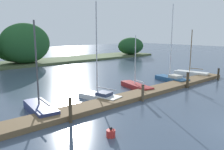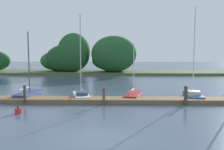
{
  "view_description": "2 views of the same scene",
  "coord_description": "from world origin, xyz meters",
  "px_view_note": "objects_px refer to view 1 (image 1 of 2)",
  "views": [
    {
      "loc": [
        -13.03,
        -3.21,
        5.3
      ],
      "look_at": [
        -1.12,
        10.51,
        1.87
      ],
      "focal_mm": 35.76,
      "sensor_mm": 36.0,
      "label": 1
    },
    {
      "loc": [
        1.02,
        -12.63,
        4.53
      ],
      "look_at": [
        0.42,
        12.09,
        2.02
      ],
      "focal_mm": 41.25,
      "sensor_mm": 36.0,
      "label": 2
    }
  ],
  "objects_px": {
    "sailboat_2": "(99,95)",
    "sailboat_4": "(171,78)",
    "mooring_piling_4": "(218,74)",
    "sailboat_1": "(40,107)",
    "mooring_piling_1": "(70,110)",
    "mooring_piling_2": "(143,93)",
    "channel_buoy_0": "(111,133)",
    "mooring_piling_3": "(188,80)",
    "sailboat_3": "(135,86)",
    "sailboat_5": "(190,73)"
  },
  "relations": [
    {
      "from": "sailboat_2",
      "to": "sailboat_4",
      "type": "relative_size",
      "value": 0.92
    },
    {
      "from": "mooring_piling_4",
      "to": "sailboat_1",
      "type": "bearing_deg",
      "value": 170.96
    },
    {
      "from": "mooring_piling_1",
      "to": "mooring_piling_2",
      "type": "relative_size",
      "value": 1.17
    },
    {
      "from": "sailboat_4",
      "to": "channel_buoy_0",
      "type": "height_order",
      "value": "sailboat_4"
    },
    {
      "from": "sailboat_1",
      "to": "sailboat_2",
      "type": "bearing_deg",
      "value": -86.62
    },
    {
      "from": "sailboat_2",
      "to": "channel_buoy_0",
      "type": "relative_size",
      "value": 14.25
    },
    {
      "from": "mooring_piling_1",
      "to": "sailboat_4",
      "type": "bearing_deg",
      "value": 11.41
    },
    {
      "from": "mooring_piling_1",
      "to": "mooring_piling_2",
      "type": "bearing_deg",
      "value": 0.14
    },
    {
      "from": "mooring_piling_3",
      "to": "mooring_piling_4",
      "type": "bearing_deg",
      "value": -2.63
    },
    {
      "from": "sailboat_1",
      "to": "sailboat_2",
      "type": "height_order",
      "value": "sailboat_2"
    },
    {
      "from": "sailboat_4",
      "to": "sailboat_1",
      "type": "bearing_deg",
      "value": 97.12
    },
    {
      "from": "sailboat_3",
      "to": "sailboat_4",
      "type": "xyz_separation_m",
      "value": [
        5.46,
        -0.29,
        0.1
      ]
    },
    {
      "from": "mooring_piling_1",
      "to": "sailboat_1",
      "type": "bearing_deg",
      "value": 102.52
    },
    {
      "from": "mooring_piling_4",
      "to": "mooring_piling_2",
      "type": "bearing_deg",
      "value": 178.95
    },
    {
      "from": "mooring_piling_4",
      "to": "sailboat_3",
      "type": "bearing_deg",
      "value": 161.23
    },
    {
      "from": "sailboat_2",
      "to": "mooring_piling_2",
      "type": "distance_m",
      "value": 3.55
    },
    {
      "from": "sailboat_4",
      "to": "mooring_piling_3",
      "type": "xyz_separation_m",
      "value": [
        -1.42,
        -2.87,
        0.41
      ]
    },
    {
      "from": "sailboat_3",
      "to": "mooring_piling_3",
      "type": "xyz_separation_m",
      "value": [
        4.04,
        -3.16,
        0.51
      ]
    },
    {
      "from": "sailboat_3",
      "to": "mooring_piling_3",
      "type": "distance_m",
      "value": 5.15
    },
    {
      "from": "mooring_piling_2",
      "to": "channel_buoy_0",
      "type": "distance_m",
      "value": 6.62
    },
    {
      "from": "sailboat_1",
      "to": "sailboat_4",
      "type": "distance_m",
      "value": 15.2
    },
    {
      "from": "sailboat_1",
      "to": "mooring_piling_2",
      "type": "bearing_deg",
      "value": -106.53
    },
    {
      "from": "sailboat_2",
      "to": "mooring_piling_2",
      "type": "xyz_separation_m",
      "value": [
        2.25,
        -2.72,
        0.33
      ]
    },
    {
      "from": "sailboat_5",
      "to": "mooring_piling_3",
      "type": "xyz_separation_m",
      "value": [
        -5.87,
        -3.07,
        0.43
      ]
    },
    {
      "from": "mooring_piling_4",
      "to": "sailboat_2",
      "type": "bearing_deg",
      "value": 168.82
    },
    {
      "from": "channel_buoy_0",
      "to": "mooring_piling_4",
      "type": "bearing_deg",
      "value": 8.49
    },
    {
      "from": "sailboat_2",
      "to": "sailboat_5",
      "type": "distance_m",
      "value": 14.76
    },
    {
      "from": "sailboat_1",
      "to": "sailboat_3",
      "type": "xyz_separation_m",
      "value": [
        9.74,
        0.28,
        -0.08
      ]
    },
    {
      "from": "sailboat_4",
      "to": "mooring_piling_2",
      "type": "height_order",
      "value": "sailboat_4"
    },
    {
      "from": "sailboat_1",
      "to": "channel_buoy_0",
      "type": "xyz_separation_m",
      "value": [
        1.26,
        -5.93,
        -0.15
      ]
    },
    {
      "from": "sailboat_1",
      "to": "mooring_piling_3",
      "type": "height_order",
      "value": "sailboat_1"
    },
    {
      "from": "sailboat_2",
      "to": "channel_buoy_0",
      "type": "distance_m",
      "value": 6.79
    },
    {
      "from": "mooring_piling_2",
      "to": "sailboat_1",
      "type": "bearing_deg",
      "value": 157.72
    },
    {
      "from": "mooring_piling_2",
      "to": "mooring_piling_3",
      "type": "xyz_separation_m",
      "value": [
        6.63,
        0.05,
        0.11
      ]
    },
    {
      "from": "mooring_piling_1",
      "to": "sailboat_5",
      "type": "bearing_deg",
      "value": 9.38
    },
    {
      "from": "sailboat_5",
      "to": "mooring_piling_4",
      "type": "distance_m",
      "value": 3.38
    },
    {
      "from": "sailboat_5",
      "to": "mooring_piling_4",
      "type": "xyz_separation_m",
      "value": [
        0.2,
        -3.35,
        0.32
      ]
    },
    {
      "from": "mooring_piling_4",
      "to": "channel_buoy_0",
      "type": "bearing_deg",
      "value": -171.51
    },
    {
      "from": "sailboat_4",
      "to": "sailboat_5",
      "type": "xyz_separation_m",
      "value": [
        4.45,
        0.2,
        -0.01
      ]
    },
    {
      "from": "sailboat_4",
      "to": "mooring_piling_1",
      "type": "height_order",
      "value": "sailboat_4"
    },
    {
      "from": "sailboat_4",
      "to": "mooring_piling_1",
      "type": "distance_m",
      "value": 14.84
    },
    {
      "from": "sailboat_2",
      "to": "sailboat_3",
      "type": "relative_size",
      "value": 1.51
    },
    {
      "from": "sailboat_1",
      "to": "mooring_piling_2",
      "type": "relative_size",
      "value": 4.57
    },
    {
      "from": "sailboat_4",
      "to": "channel_buoy_0",
      "type": "relative_size",
      "value": 15.5
    },
    {
      "from": "sailboat_3",
      "to": "channel_buoy_0",
      "type": "height_order",
      "value": "sailboat_3"
    },
    {
      "from": "mooring_piling_3",
      "to": "mooring_piling_4",
      "type": "height_order",
      "value": "mooring_piling_3"
    },
    {
      "from": "mooring_piling_4",
      "to": "channel_buoy_0",
      "type": "xyz_separation_m",
      "value": [
        -18.59,
        -2.77,
        -0.48
      ]
    },
    {
      "from": "mooring_piling_2",
      "to": "channel_buoy_0",
      "type": "xyz_separation_m",
      "value": [
        -5.88,
        -3.01,
        -0.47
      ]
    },
    {
      "from": "mooring_piling_3",
      "to": "sailboat_5",
      "type": "bearing_deg",
      "value": 27.63
    },
    {
      "from": "sailboat_5",
      "to": "channel_buoy_0",
      "type": "distance_m",
      "value": 19.38
    }
  ]
}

